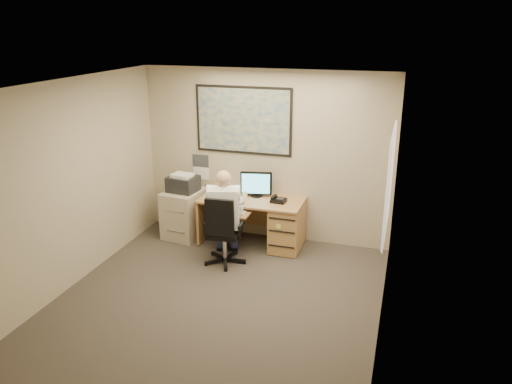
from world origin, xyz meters
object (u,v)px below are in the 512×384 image
(desk, at_px, (272,219))
(person, at_px, (225,217))
(filing_cabinet, at_px, (184,209))
(office_chair, at_px, (223,244))

(desk, relative_size, person, 1.15)
(filing_cabinet, xyz_separation_m, person, (0.97, -0.68, 0.24))
(person, bearing_deg, office_chair, -108.68)
(filing_cabinet, relative_size, person, 0.77)
(desk, bearing_deg, office_chair, -122.04)
(desk, distance_m, office_chair, 0.97)
(desk, xyz_separation_m, office_chair, (-0.51, -0.81, -0.14))
(office_chair, height_order, person, person)
(desk, xyz_separation_m, person, (-0.50, -0.73, 0.25))
(desk, distance_m, filing_cabinet, 1.47)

